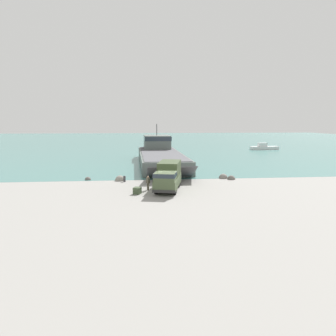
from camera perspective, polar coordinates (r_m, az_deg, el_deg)
The scene contains 12 objects.
ground_plane at distance 37.20m, azimuth 0.13°, elevation -4.05°, with size 240.00×240.00×0.00m, color gray.
water_surface at distance 133.90m, azimuth -4.11°, elevation 4.74°, with size 240.00×180.00×0.01m, color #477F7A.
landing_craft at distance 62.32m, azimuth -1.46°, elevation 2.49°, with size 7.74×33.04×7.32m.
military_truck at distance 37.72m, azimuth 0.05°, elevation -1.39°, with size 4.04×7.70×3.16m.
soldier_on_ramp at distance 37.67m, azimuth -3.50°, elevation -2.44°, with size 0.45×0.50×1.65m.
moored_boat_a at distance 95.64m, azimuth 16.37°, elevation 3.47°, with size 8.18×2.49×1.91m.
mooring_bollard at distance 43.25m, azimuth -7.59°, elevation -1.81°, with size 0.33×0.33×0.82m.
cargo_crate at distance 35.93m, azimuth -5.38°, elevation -3.94°, with size 0.72×0.87×0.72m, color #3D4C33.
shoreline_rock_a at distance 45.63m, azimuth -13.77°, elevation -2.02°, with size 0.83×0.83×0.83m, color #66605B.
shoreline_rock_b at distance 44.27m, azimuth -8.33°, elevation -2.17°, with size 1.37×1.37×1.37m, color gray.
shoreline_rock_c at distance 45.48m, azimuth 10.95°, elevation -1.96°, with size 1.09×1.09×1.09m, color #66605B.
shoreline_rock_d at distance 46.21m, azimuth 9.60°, elevation -1.77°, with size 1.26×1.26×1.26m, color gray.
Camera 1 is at (-3.68, -36.18, 7.84)m, focal length 35.00 mm.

